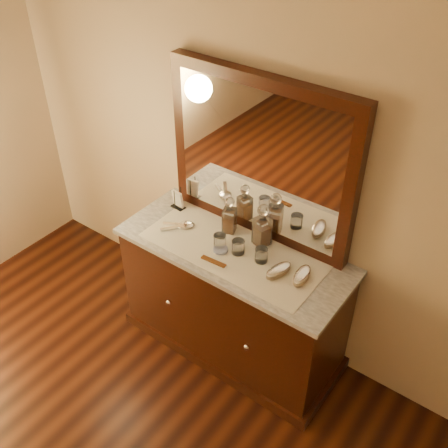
{
  "coord_description": "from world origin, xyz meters",
  "views": [
    {
      "loc": [
        1.37,
        -0.0,
        2.87
      ],
      "look_at": [
        0.0,
        1.85,
        1.1
      ],
      "focal_mm": 42.21,
      "sensor_mm": 36.0,
      "label": 1
    }
  ],
  "objects_px": {
    "decanter_right": "(262,229)",
    "hand_mirror_inner": "(184,224)",
    "pin_dish": "(221,250)",
    "napkin_rack": "(178,200)",
    "mirror_frame": "(260,159)",
    "hand_mirror_outer": "(183,226)",
    "decanter_left": "(229,218)",
    "comb": "(213,261)",
    "brush_near": "(279,271)",
    "dresser_cabinet": "(233,301)",
    "brush_far": "(302,276)"
  },
  "relations": [
    {
      "from": "napkin_rack",
      "to": "hand_mirror_inner",
      "type": "xyz_separation_m",
      "value": [
        0.16,
        -0.13,
        -0.05
      ]
    },
    {
      "from": "mirror_frame",
      "to": "hand_mirror_outer",
      "type": "relative_size",
      "value": 5.98
    },
    {
      "from": "comb",
      "to": "brush_near",
      "type": "distance_m",
      "value": 0.38
    },
    {
      "from": "decanter_left",
      "to": "hand_mirror_outer",
      "type": "xyz_separation_m",
      "value": [
        -0.26,
        -0.14,
        -0.09
      ]
    },
    {
      "from": "mirror_frame",
      "to": "pin_dish",
      "type": "distance_m",
      "value": 0.58
    },
    {
      "from": "comb",
      "to": "decanter_left",
      "type": "height_order",
      "value": "decanter_left"
    },
    {
      "from": "pin_dish",
      "to": "brush_near",
      "type": "relative_size",
      "value": 0.46
    },
    {
      "from": "decanter_left",
      "to": "brush_near",
      "type": "bearing_deg",
      "value": -18.84
    },
    {
      "from": "mirror_frame",
      "to": "decanter_left",
      "type": "distance_m",
      "value": 0.44
    },
    {
      "from": "comb",
      "to": "decanter_right",
      "type": "height_order",
      "value": "decanter_right"
    },
    {
      "from": "decanter_right",
      "to": "hand_mirror_inner",
      "type": "bearing_deg",
      "value": -163.85
    },
    {
      "from": "napkin_rack",
      "to": "brush_near",
      "type": "bearing_deg",
      "value": -10.35
    },
    {
      "from": "dresser_cabinet",
      "to": "brush_far",
      "type": "xyz_separation_m",
      "value": [
        0.45,
        0.01,
        0.47
      ]
    },
    {
      "from": "comb",
      "to": "brush_near",
      "type": "relative_size",
      "value": 0.84
    },
    {
      "from": "decanter_right",
      "to": "napkin_rack",
      "type": "bearing_deg",
      "value": -179.22
    },
    {
      "from": "hand_mirror_inner",
      "to": "decanter_right",
      "type": "bearing_deg",
      "value": 16.15
    },
    {
      "from": "brush_far",
      "to": "hand_mirror_outer",
      "type": "relative_size",
      "value": 0.92
    },
    {
      "from": "comb",
      "to": "mirror_frame",
      "type": "bearing_deg",
      "value": 82.48
    },
    {
      "from": "pin_dish",
      "to": "comb",
      "type": "relative_size",
      "value": 0.55
    },
    {
      "from": "pin_dish",
      "to": "brush_near",
      "type": "distance_m",
      "value": 0.38
    },
    {
      "from": "comb",
      "to": "brush_near",
      "type": "xyz_separation_m",
      "value": [
        0.35,
        0.14,
        0.02
      ]
    },
    {
      "from": "brush_far",
      "to": "hand_mirror_inner",
      "type": "height_order",
      "value": "brush_far"
    },
    {
      "from": "dresser_cabinet",
      "to": "pin_dish",
      "type": "relative_size",
      "value": 15.98
    },
    {
      "from": "decanter_right",
      "to": "hand_mirror_inner",
      "type": "height_order",
      "value": "decanter_right"
    },
    {
      "from": "decanter_left",
      "to": "decanter_right",
      "type": "distance_m",
      "value": 0.23
    },
    {
      "from": "brush_near",
      "to": "hand_mirror_outer",
      "type": "xyz_separation_m",
      "value": [
        -0.71,
        0.01,
        -0.02
      ]
    },
    {
      "from": "hand_mirror_inner",
      "to": "brush_near",
      "type": "bearing_deg",
      "value": -2.12
    },
    {
      "from": "brush_near",
      "to": "hand_mirror_inner",
      "type": "bearing_deg",
      "value": 177.88
    },
    {
      "from": "pin_dish",
      "to": "brush_near",
      "type": "xyz_separation_m",
      "value": [
        0.38,
        0.03,
        0.02
      ]
    },
    {
      "from": "mirror_frame",
      "to": "hand_mirror_inner",
      "type": "bearing_deg",
      "value": -146.92
    },
    {
      "from": "pin_dish",
      "to": "decanter_right",
      "type": "height_order",
      "value": "decanter_right"
    },
    {
      "from": "mirror_frame",
      "to": "napkin_rack",
      "type": "relative_size",
      "value": 8.26
    },
    {
      "from": "pin_dish",
      "to": "decanter_right",
      "type": "relative_size",
      "value": 0.31
    },
    {
      "from": "hand_mirror_outer",
      "to": "decanter_left",
      "type": "bearing_deg",
      "value": 29.11
    },
    {
      "from": "decanter_left",
      "to": "comb",
      "type": "bearing_deg",
      "value": -71.34
    },
    {
      "from": "dresser_cabinet",
      "to": "brush_far",
      "type": "relative_size",
      "value": 7.58
    },
    {
      "from": "pin_dish",
      "to": "napkin_rack",
      "type": "xyz_separation_m",
      "value": [
        -0.49,
        0.19,
        0.05
      ]
    },
    {
      "from": "pin_dish",
      "to": "brush_near",
      "type": "bearing_deg",
      "value": 4.55
    },
    {
      "from": "mirror_frame",
      "to": "hand_mirror_outer",
      "type": "bearing_deg",
      "value": -145.13
    },
    {
      "from": "hand_mirror_inner",
      "to": "decanter_left",
      "type": "bearing_deg",
      "value": 26.21
    },
    {
      "from": "decanter_left",
      "to": "decanter_right",
      "type": "bearing_deg",
      "value": 3.39
    },
    {
      "from": "dresser_cabinet",
      "to": "decanter_right",
      "type": "bearing_deg",
      "value": 52.53
    },
    {
      "from": "brush_near",
      "to": "hand_mirror_outer",
      "type": "distance_m",
      "value": 0.71
    },
    {
      "from": "pin_dish",
      "to": "brush_far",
      "type": "distance_m",
      "value": 0.51
    },
    {
      "from": "hand_mirror_outer",
      "to": "decanter_right",
      "type": "bearing_deg",
      "value": 17.84
    },
    {
      "from": "hand_mirror_inner",
      "to": "hand_mirror_outer",
      "type": "bearing_deg",
      "value": -72.53
    },
    {
      "from": "decanter_right",
      "to": "hand_mirror_inner",
      "type": "relative_size",
      "value": 1.44
    },
    {
      "from": "napkin_rack",
      "to": "decanter_right",
      "type": "bearing_deg",
      "value": 0.78
    },
    {
      "from": "napkin_rack",
      "to": "decanter_left",
      "type": "bearing_deg",
      "value": -0.64
    },
    {
      "from": "napkin_rack",
      "to": "brush_near",
      "type": "xyz_separation_m",
      "value": [
        0.87,
        -0.16,
        -0.03
      ]
    }
  ]
}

